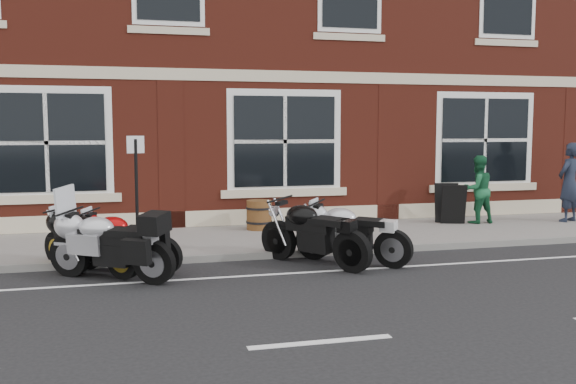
{
  "coord_description": "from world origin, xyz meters",
  "views": [
    {
      "loc": [
        -2.01,
        -9.37,
        2.31
      ],
      "look_at": [
        0.82,
        1.6,
        1.14
      ],
      "focal_mm": 40.0,
      "sensor_mm": 36.0,
      "label": 1
    }
  ],
  "objects_px": {
    "moto_sport_black": "(90,240)",
    "moto_sport_silver": "(351,231)",
    "parking_sign": "(136,187)",
    "moto_sport_red": "(124,240)",
    "moto_naked_black": "(313,231)",
    "barrel_planter": "(259,215)",
    "pedestrian_right": "(478,189)",
    "pedestrian_left": "(569,182)",
    "a_board_sign": "(450,204)",
    "moto_touring_silver": "(108,242)"
  },
  "relations": [
    {
      "from": "moto_sport_black",
      "to": "moto_sport_silver",
      "type": "distance_m",
      "value": 4.24
    },
    {
      "from": "parking_sign",
      "to": "moto_sport_red",
      "type": "bearing_deg",
      "value": -123.98
    },
    {
      "from": "moto_sport_black",
      "to": "parking_sign",
      "type": "height_order",
      "value": "parking_sign"
    },
    {
      "from": "moto_sport_red",
      "to": "moto_sport_black",
      "type": "xyz_separation_m",
      "value": [
        -0.52,
        0.01,
        0.02
      ]
    },
    {
      "from": "moto_naked_black",
      "to": "barrel_planter",
      "type": "xyz_separation_m",
      "value": [
        -0.25,
        3.14,
        -0.15
      ]
    },
    {
      "from": "moto_sport_silver",
      "to": "pedestrian_right",
      "type": "distance_m",
      "value": 4.93
    },
    {
      "from": "pedestrian_left",
      "to": "a_board_sign",
      "type": "xyz_separation_m",
      "value": [
        -2.77,
        0.42,
        -0.46
      ]
    },
    {
      "from": "pedestrian_left",
      "to": "parking_sign",
      "type": "bearing_deg",
      "value": -14.11
    },
    {
      "from": "parking_sign",
      "to": "moto_sport_black",
      "type": "bearing_deg",
      "value": -155.81
    },
    {
      "from": "moto_touring_silver",
      "to": "pedestrian_left",
      "type": "distance_m",
      "value": 10.5
    },
    {
      "from": "moto_touring_silver",
      "to": "moto_sport_black",
      "type": "xyz_separation_m",
      "value": [
        -0.29,
        0.54,
        -0.04
      ]
    },
    {
      "from": "parking_sign",
      "to": "pedestrian_left",
      "type": "bearing_deg",
      "value": -1.09
    },
    {
      "from": "moto_touring_silver",
      "to": "barrel_planter",
      "type": "relative_size",
      "value": 2.98
    },
    {
      "from": "moto_naked_black",
      "to": "pedestrian_left",
      "type": "xyz_separation_m",
      "value": [
        6.87,
        2.48,
        0.45
      ]
    },
    {
      "from": "moto_sport_black",
      "to": "moto_sport_silver",
      "type": "relative_size",
      "value": 0.99
    },
    {
      "from": "a_board_sign",
      "to": "moto_sport_silver",
      "type": "bearing_deg",
      "value": -122.99
    },
    {
      "from": "moto_sport_black",
      "to": "barrel_planter",
      "type": "distance_m",
      "value": 4.34
    },
    {
      "from": "moto_sport_red",
      "to": "parking_sign",
      "type": "xyz_separation_m",
      "value": [
        0.23,
        0.53,
        0.78
      ]
    },
    {
      "from": "moto_touring_silver",
      "to": "moto_sport_red",
      "type": "height_order",
      "value": "moto_touring_silver"
    },
    {
      "from": "moto_naked_black",
      "to": "a_board_sign",
      "type": "height_order",
      "value": "a_board_sign"
    },
    {
      "from": "pedestrian_right",
      "to": "parking_sign",
      "type": "relative_size",
      "value": 0.76
    },
    {
      "from": "moto_touring_silver",
      "to": "moto_sport_silver",
      "type": "bearing_deg",
      "value": -52.78
    },
    {
      "from": "moto_touring_silver",
      "to": "pedestrian_right",
      "type": "relative_size",
      "value": 1.21
    },
    {
      "from": "moto_sport_red",
      "to": "moto_sport_black",
      "type": "bearing_deg",
      "value": 121.8
    },
    {
      "from": "moto_sport_silver",
      "to": "pedestrian_left",
      "type": "xyz_separation_m",
      "value": [
        6.21,
        2.48,
        0.49
      ]
    },
    {
      "from": "moto_sport_red",
      "to": "moto_sport_silver",
      "type": "height_order",
      "value": "moto_sport_silver"
    },
    {
      "from": "pedestrian_left",
      "to": "pedestrian_right",
      "type": "height_order",
      "value": "pedestrian_left"
    },
    {
      "from": "barrel_planter",
      "to": "moto_naked_black",
      "type": "bearing_deg",
      "value": -85.44
    },
    {
      "from": "moto_touring_silver",
      "to": "a_board_sign",
      "type": "relative_size",
      "value": 2.06
    },
    {
      "from": "moto_sport_silver",
      "to": "barrel_planter",
      "type": "bearing_deg",
      "value": 59.72
    },
    {
      "from": "moto_sport_red",
      "to": "barrel_planter",
      "type": "distance_m",
      "value": 3.97
    },
    {
      "from": "moto_sport_black",
      "to": "barrel_planter",
      "type": "relative_size",
      "value": 2.56
    },
    {
      "from": "moto_sport_red",
      "to": "pedestrian_left",
      "type": "xyz_separation_m",
      "value": [
        9.92,
        2.15,
        0.52
      ]
    },
    {
      "from": "moto_naked_black",
      "to": "pedestrian_left",
      "type": "bearing_deg",
      "value": -15.21
    },
    {
      "from": "barrel_planter",
      "to": "parking_sign",
      "type": "xyz_separation_m",
      "value": [
        -2.57,
        -2.29,
        0.86
      ]
    },
    {
      "from": "moto_sport_black",
      "to": "pedestrian_left",
      "type": "xyz_separation_m",
      "value": [
        10.43,
        2.14,
        0.49
      ]
    },
    {
      "from": "a_board_sign",
      "to": "parking_sign",
      "type": "distance_m",
      "value": 7.25
    },
    {
      "from": "moto_sport_silver",
      "to": "moto_touring_silver",
      "type": "bearing_deg",
      "value": 136.44
    },
    {
      "from": "moto_sport_black",
      "to": "moto_naked_black",
      "type": "xyz_separation_m",
      "value": [
        3.56,
        -0.33,
        0.04
      ]
    },
    {
      "from": "moto_touring_silver",
      "to": "moto_sport_silver",
      "type": "xyz_separation_m",
      "value": [
        3.94,
        0.2,
        -0.03
      ]
    },
    {
      "from": "moto_sport_black",
      "to": "pedestrian_right",
      "type": "xyz_separation_m",
      "value": [
        8.28,
        2.46,
        0.35
      ]
    },
    {
      "from": "barrel_planter",
      "to": "parking_sign",
      "type": "height_order",
      "value": "parking_sign"
    },
    {
      "from": "moto_naked_black",
      "to": "pedestrian_left",
      "type": "distance_m",
      "value": 7.32
    },
    {
      "from": "pedestrian_left",
      "to": "pedestrian_right",
      "type": "xyz_separation_m",
      "value": [
        -2.15,
        0.31,
        -0.14
      ]
    },
    {
      "from": "barrel_planter",
      "to": "pedestrian_left",
      "type": "bearing_deg",
      "value": -5.33
    },
    {
      "from": "moto_sport_black",
      "to": "moto_sport_silver",
      "type": "height_order",
      "value": "moto_sport_silver"
    },
    {
      "from": "moto_touring_silver",
      "to": "moto_sport_red",
      "type": "xyz_separation_m",
      "value": [
        0.23,
        0.53,
        -0.06
      ]
    },
    {
      "from": "moto_naked_black",
      "to": "barrel_planter",
      "type": "bearing_deg",
      "value": 59.54
    },
    {
      "from": "pedestrian_right",
      "to": "a_board_sign",
      "type": "relative_size",
      "value": 1.7
    },
    {
      "from": "pedestrian_right",
      "to": "moto_naked_black",
      "type": "bearing_deg",
      "value": 27.55
    }
  ]
}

